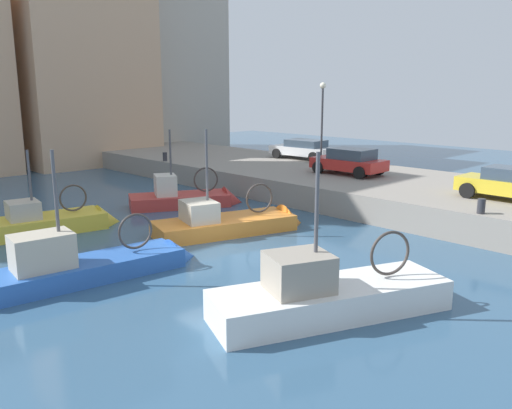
% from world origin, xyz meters
% --- Properties ---
extents(water_surface, '(80.00, 80.00, 0.00)m').
position_xyz_m(water_surface, '(0.00, 0.00, 0.00)').
color(water_surface, '#335675').
rests_on(water_surface, ground).
extents(quay_wall, '(9.00, 56.00, 1.20)m').
position_xyz_m(quay_wall, '(11.50, 0.00, 0.60)').
color(quay_wall, gray).
rests_on(quay_wall, ground).
extents(fishing_boat_white, '(7.09, 4.28, 4.99)m').
position_xyz_m(fishing_boat_white, '(-1.09, -6.07, 0.14)').
color(fishing_boat_white, white).
rests_on(fishing_boat_white, ground).
extents(fishing_boat_blue, '(6.89, 2.41, 4.70)m').
position_xyz_m(fishing_boat_blue, '(-4.40, 0.70, 0.17)').
color(fishing_boat_blue, '#2D60B7').
rests_on(fishing_boat_blue, ground).
extents(fishing_boat_red, '(5.77, 4.14, 4.61)m').
position_xyz_m(fishing_boat_red, '(3.74, 6.83, 0.12)').
color(fishing_boat_red, '#BC3833').
rests_on(fishing_boat_red, ground).
extents(fishing_boat_orange, '(6.66, 3.62, 5.03)m').
position_xyz_m(fishing_boat_orange, '(2.14, 1.66, 0.11)').
color(fishing_boat_orange, orange).
rests_on(fishing_boat_orange, ground).
extents(fishing_boat_yellow, '(6.02, 2.76, 4.18)m').
position_xyz_m(fishing_boat_yellow, '(-3.17, 6.83, 0.10)').
color(fishing_boat_yellow, gold).
rests_on(fishing_boat_yellow, ground).
extents(parked_car_red, '(2.15, 3.90, 1.38)m').
position_xyz_m(parked_car_red, '(11.34, 2.71, 1.91)').
color(parked_car_red, red).
rests_on(parked_car_red, quay_wall).
extents(parked_car_yellow, '(1.87, 3.92, 1.34)m').
position_xyz_m(parked_car_yellow, '(10.53, -5.81, 1.89)').
color(parked_car_yellow, gold).
rests_on(parked_car_yellow, quay_wall).
extents(parked_car_white, '(2.30, 4.44, 1.26)m').
position_xyz_m(parked_car_white, '(14.43, 8.55, 1.86)').
color(parked_car_white, silver).
rests_on(parked_car_white, quay_wall).
extents(mooring_bollard_mid, '(0.28, 0.28, 0.55)m').
position_xyz_m(mooring_bollard_mid, '(7.35, -6.00, 1.48)').
color(mooring_bollard_mid, '#2D2D33').
rests_on(mooring_bollard_mid, quay_wall).
extents(mooring_bollard_north, '(0.28, 0.28, 0.55)m').
position_xyz_m(mooring_bollard_north, '(7.35, 14.00, 1.48)').
color(mooring_bollard_north, '#2D2D33').
rests_on(mooring_bollard_north, quay_wall).
extents(quay_streetlamp, '(0.36, 0.36, 4.83)m').
position_xyz_m(quay_streetlamp, '(13.00, 5.97, 4.45)').
color(quay_streetlamp, '#38383D').
rests_on(quay_streetlamp, quay_wall).
extents(waterfront_building_west, '(10.18, 6.36, 20.21)m').
position_xyz_m(waterfront_building_west, '(7.54, 24.59, 10.13)').
color(waterfront_building_west, tan).
rests_on(waterfront_building_west, ground).
extents(waterfront_building_east_mid, '(8.68, 7.93, 18.53)m').
position_xyz_m(waterfront_building_east_mid, '(17.29, 27.65, 9.29)').
color(waterfront_building_east_mid, '#B2A899').
rests_on(waterfront_building_east_mid, ground).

